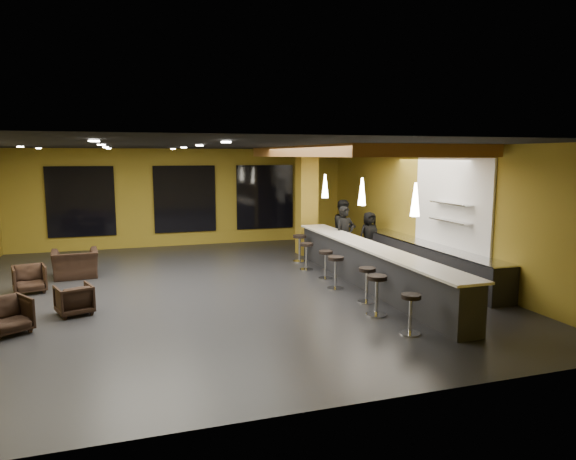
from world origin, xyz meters
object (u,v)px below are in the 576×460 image
object	(u,v)px
bar_stool_4	(326,261)
staff_a	(345,235)
pendant_2	(325,186)
column	(307,202)
armchair_a	(7,316)
pendant_0	(415,200)
armchair_d	(75,264)
bar_counter	(369,267)
prep_counter	(428,261)
bar_stool_1	(377,290)
bar_stool_3	(336,268)
staff_b	(344,229)
bar_stool_2	(367,280)
bar_stool_6	(300,245)
bar_stool_0	(411,309)
armchair_b	(74,300)
staff_c	(369,235)
pendant_1	(362,192)
bar_stool_5	(306,253)
armchair_c	(30,279)

from	to	relation	value
bar_stool_4	staff_a	bearing A→B (deg)	51.08
pendant_2	column	bearing A→B (deg)	90.00
armchair_a	pendant_0	bearing A→B (deg)	-38.87
armchair_a	armchair_d	world-z (taller)	armchair_d
column	bar_counter	bearing A→B (deg)	-90.00
prep_counter	bar_counter	bearing A→B (deg)	-165.96
bar_stool_1	bar_stool_4	distance (m)	3.27
bar_stool_3	staff_b	bearing A→B (deg)	62.96
bar_counter	bar_stool_2	size ratio (longest dim) A/B	10.11
bar_stool_1	bar_stool_2	bearing A→B (deg)	75.39
staff_a	bar_stool_6	world-z (taller)	staff_a
pendant_0	bar_stool_2	distance (m)	2.11
bar_stool_0	bar_counter	bearing A→B (deg)	75.68
pendant_0	armchair_d	distance (m)	9.06
armchair_b	bar_stool_3	size ratio (longest dim) A/B	0.85
armchair_b	armchair_d	distance (m)	3.48
bar_stool_4	bar_stool_6	xyz separation A→B (m)	(0.06, 2.29, 0.05)
bar_counter	armchair_b	xyz separation A→B (m)	(-6.83, -0.18, -0.19)
prep_counter	bar_stool_3	size ratio (longest dim) A/B	7.40
prep_counter	staff_b	bearing A→B (deg)	111.53
armchair_d	staff_c	bearing A→B (deg)	174.44
column	bar_stool_0	world-z (taller)	column
pendant_0	armchair_b	size ratio (longest dim) A/B	1.02
staff_b	bar_stool_2	distance (m)	4.95
staff_c	bar_counter	bearing A→B (deg)	-123.22
prep_counter	armchair_d	distance (m)	9.50
staff_b	bar_stool_1	world-z (taller)	staff_b
pendant_1	armchair_b	distance (m)	7.16
staff_c	bar_stool_6	size ratio (longest dim) A/B	1.78
bar_stool_0	bar_stool_4	bearing A→B (deg)	88.34
pendant_1	bar_stool_3	size ratio (longest dim) A/B	0.86
bar_stool_3	bar_stool_4	bearing A→B (deg)	81.12
staff_c	bar_stool_6	xyz separation A→B (m)	(-2.27, 0.19, -0.21)
bar_counter	bar_stool_5	distance (m)	2.40
bar_stool_2	armchair_c	bearing A→B (deg)	156.17
bar_stool_0	bar_stool_4	distance (m)	4.46
bar_stool_5	armchair_c	bearing A→B (deg)	-177.87
armchair_c	bar_stool_4	size ratio (longest dim) A/B	0.96
staff_c	armchair_d	bearing A→B (deg)	172.73
armchair_d	bar_stool_2	distance (m)	7.84
staff_b	staff_c	size ratio (longest dim) A/B	1.26
armchair_c	bar_counter	bearing A→B (deg)	-27.41
armchair_b	bar_stool_0	distance (m)	6.77
column	armchair_c	size ratio (longest dim) A/B	4.80
armchair_a	bar_stool_4	world-z (taller)	bar_stool_4
armchair_b	bar_stool_1	distance (m)	6.23
bar_stool_1	staff_b	bearing A→B (deg)	72.50
bar_stool_5	staff_b	bearing A→B (deg)	35.14
bar_counter	staff_b	xyz separation A→B (m)	(0.84, 3.44, 0.44)
bar_stool_1	bar_stool_2	size ratio (longest dim) A/B	1.06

